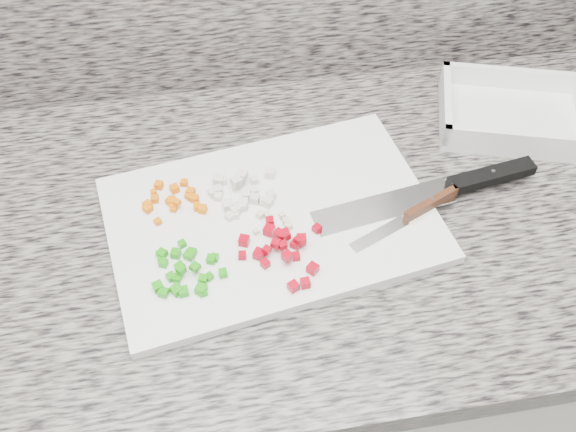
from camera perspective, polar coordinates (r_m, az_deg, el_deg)
The scene contains 11 objects.
cabinet at distance 1.31m, azimuth -2.67°, elevation -13.30°, with size 3.92×0.62×0.86m, color silver.
countertop at distance 0.93m, azimuth -3.67°, elevation -0.97°, with size 3.96×0.64×0.04m, color slate.
cutting_board at distance 0.90m, azimuth -1.47°, elevation -0.30°, with size 0.45×0.30×0.01m, color white.
carrot_pile at distance 0.92m, azimuth -10.02°, elevation 1.51°, with size 0.09×0.08×0.02m.
onion_pile at distance 0.91m, azimuth -4.21°, elevation 2.04°, with size 0.10×0.09×0.02m.
green_pepper_pile at distance 0.84m, azimuth -9.19°, elevation -4.85°, with size 0.10×0.09×0.02m.
red_pepper_pile at distance 0.85m, azimuth -0.49°, elevation -2.82°, with size 0.12×0.12×0.02m.
garlic_pile at distance 0.88m, azimuth -1.09°, elevation -0.48°, with size 0.06×0.05×0.01m.
chef_knife at distance 0.95m, azimuth 14.64°, elevation 2.59°, with size 0.34×0.09×0.02m.
paring_knife at distance 0.91m, azimuth 11.51°, elevation 0.44°, with size 0.17×0.09×0.02m.
tray at distance 1.10m, azimuth 19.37°, elevation 8.47°, with size 0.27×0.22×0.05m.
Camera 1 is at (-0.04, 0.86, 1.60)m, focal length 40.00 mm.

